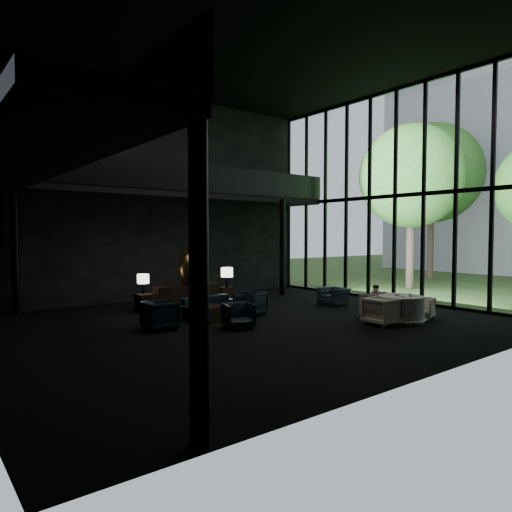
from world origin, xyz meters
TOP-DOWN VIEW (x-y plane):
  - floor at (0.00, 0.00)m, footprint 14.00×12.00m
  - ceiling at (0.00, 0.00)m, footprint 14.00×12.00m
  - wall_back at (0.00, 6.00)m, footprint 14.00×0.04m
  - wall_front at (0.00, -6.00)m, footprint 14.00×0.04m
  - curtain_wall at (6.95, 0.00)m, footprint 0.20×12.00m
  - mezzanine_left at (-6.00, 0.00)m, footprint 2.00×12.00m
  - mezzanine_back at (1.00, 5.00)m, footprint 12.00×2.00m
  - railing_left at (-5.00, 0.00)m, footprint 0.06×12.00m
  - railing_back at (1.00, 4.00)m, footprint 12.00×0.06m
  - column_sw at (-5.00, -5.70)m, footprint 0.24×0.24m
  - column_nw at (-5.00, 5.70)m, footprint 0.24×0.24m
  - column_ne at (4.80, 4.00)m, footprint 0.24×0.24m
  - tree_near at (11.00, 2.00)m, footprint 4.80×4.80m
  - tree_far at (16.00, 4.00)m, footprint 5.60×5.60m
  - console at (0.04, 3.64)m, footprint 2.42×0.55m
  - bronze_urn at (0.04, 3.55)m, footprint 0.73×0.73m
  - side_table_left at (-1.56, 3.59)m, footprint 0.53×0.53m
  - table_lamp_left at (-1.56, 3.71)m, footprint 0.39×0.39m
  - side_table_right at (1.64, 3.70)m, footprint 0.53×0.53m
  - table_lamp_right at (1.64, 3.50)m, footprint 0.44×0.44m
  - sofa at (-0.53, 1.84)m, footprint 2.50×0.98m
  - lounge_armchair_west at (-2.40, 0.70)m, footprint 0.84×0.89m
  - lounge_armchair_east at (0.78, 0.92)m, footprint 0.98×1.02m
  - lounge_armchair_south at (-0.70, -0.50)m, footprint 0.90×0.87m
  - window_armchair at (4.45, 0.77)m, footprint 0.62×0.89m
  - coffee_table at (-0.79, 1.05)m, footprint 1.29×1.29m
  - dining_table at (3.67, -2.59)m, footprint 1.46×1.46m
  - dining_chair_north at (3.66, -1.76)m, footprint 1.02×0.97m
  - dining_chair_east at (4.51, -2.72)m, footprint 0.77×0.79m
  - dining_chair_west at (2.80, -2.57)m, footprint 0.88×0.94m
  - child at (3.62, -1.72)m, footprint 0.26×0.26m
  - plate_a at (3.60, -2.71)m, footprint 0.30×0.30m
  - plate_b at (3.81, -2.37)m, footprint 0.25×0.25m
  - saucer at (3.98, -2.66)m, footprint 0.18×0.18m
  - coffee_cup at (3.96, -2.68)m, footprint 0.09×0.09m
  - cereal_bowl at (3.56, -2.51)m, footprint 0.18×0.18m
  - cream_pot at (3.69, -2.87)m, footprint 0.08×0.08m

SIDE VIEW (x-z plane):
  - floor at x=0.00m, z-range -0.01..0.01m
  - coffee_table at x=-0.79m, z-range 0.00..0.44m
  - side_table_left at x=-1.56m, z-range 0.00..0.58m
  - side_table_right at x=1.64m, z-range 0.00..0.59m
  - dining_table at x=3.67m, z-range -0.05..0.70m
  - dining_chair_east at x=4.51m, z-range 0.00..0.66m
  - window_armchair at x=4.45m, z-range 0.00..0.74m
  - lounge_armchair_south at x=-0.70m, z-range 0.00..0.76m
  - console at x=0.04m, z-range 0.00..0.77m
  - lounge_armchair_east at x=0.78m, z-range 0.00..0.87m
  - lounge_armchair_west at x=-2.40m, z-range 0.00..0.92m
  - dining_chair_north at x=3.66m, z-range 0.00..0.94m
  - dining_chair_west at x=2.80m, z-range 0.00..0.95m
  - sofa at x=-0.53m, z-range 0.00..0.95m
  - child at x=3.62m, z-range 0.45..1.00m
  - saucer at x=3.98m, z-range 0.75..0.76m
  - plate_b at x=3.81m, z-range 0.75..0.76m
  - plate_a at x=3.60m, z-range 0.75..0.77m
  - cream_pot at x=3.69m, z-range 0.75..0.82m
  - coffee_cup at x=3.96m, z-range 0.76..0.82m
  - cereal_bowl at x=3.56m, z-range 0.75..0.84m
  - table_lamp_left at x=-1.56m, z-range 0.72..1.37m
  - table_lamp_right at x=1.64m, z-range 0.74..1.48m
  - bronze_urn at x=0.04m, z-range 0.67..2.04m
  - column_sw at x=-5.00m, z-range 0.00..4.00m
  - column_nw at x=-5.00m, z-range 0.00..4.00m
  - column_ne at x=4.80m, z-range 0.00..4.00m
  - wall_back at x=0.00m, z-range 0.00..8.00m
  - wall_front at x=0.00m, z-range 0.00..8.00m
  - curtain_wall at x=6.95m, z-range 0.00..8.00m
  - mezzanine_left at x=-6.00m, z-range 3.88..4.12m
  - mezzanine_back at x=1.00m, z-range 3.88..4.12m
  - railing_left at x=-5.00m, z-range 4.10..5.10m
  - railing_back at x=1.00m, z-range 4.10..5.10m
  - tree_near at x=11.00m, z-range 1.41..9.06m
  - tree_far at x=16.00m, z-range 1.59..10.39m
  - ceiling at x=0.00m, z-range 7.99..8.01m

